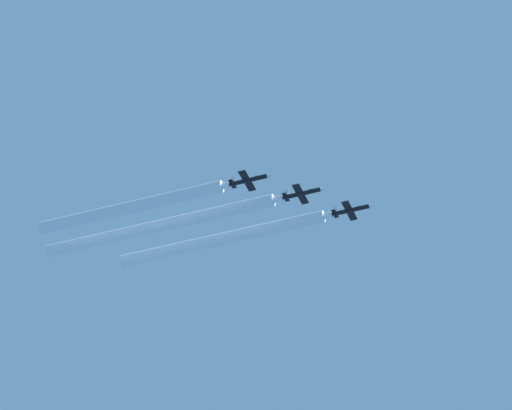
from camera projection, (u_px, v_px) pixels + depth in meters
jet_lead at (352, 210)px, 406.97m from camera, size 8.01×11.66×2.80m
jet_second_echelon at (303, 193)px, 399.38m from camera, size 8.01×11.66×2.80m
jet_third_echelon at (250, 180)px, 393.15m from camera, size 8.01×11.66×2.80m
smoke_trail_lead at (225, 238)px, 416.00m from camera, size 3.11×57.79×3.11m
smoke_trail_second_echelon at (163, 225)px, 409.29m from camera, size 3.11×64.51×3.11m
smoke_trail_third_echelon at (134, 207)px, 401.25m from camera, size 3.11×50.83×3.11m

